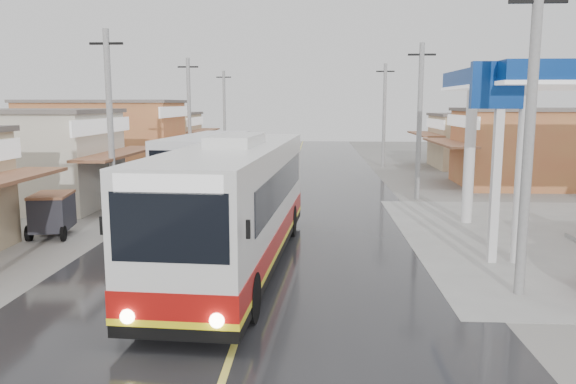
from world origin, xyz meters
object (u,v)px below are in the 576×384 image
cyclist (184,195)px  tyre_stack (119,230)px  tricycle_near (52,212)px  coach_bus (238,204)px  second_bus (207,165)px

cyclist → tyre_stack: (-1.13, -5.74, -0.40)m
tricycle_near → tyre_stack: 2.56m
cyclist → tyre_stack: cyclist is taller
coach_bus → tyre_stack: 6.52m
tricycle_near → tyre_stack: tricycle_near is taller
tricycle_near → tyre_stack: bearing=-3.5°
second_bus → tricycle_near: (-4.16, -8.85, -0.84)m
cyclist → tricycle_near: size_ratio=0.87×
cyclist → tyre_stack: size_ratio=2.15×
cyclist → tyre_stack: bearing=-104.3°
tyre_stack → tricycle_near: bearing=-173.6°
tricycle_near → coach_bus: bearing=-34.7°
coach_bus → tricycle_near: 8.33m
tyre_stack → cyclist: bearing=78.9°
coach_bus → cyclist: (-3.93, 9.48, -1.32)m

